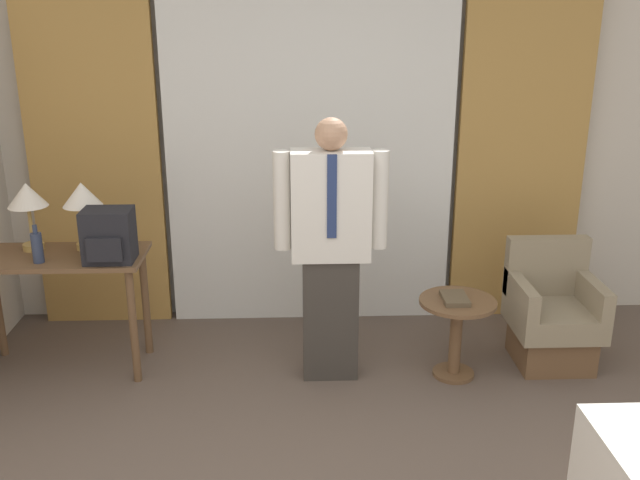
{
  "coord_description": "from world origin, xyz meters",
  "views": [
    {
      "loc": [
        -0.12,
        -2.35,
        2.28
      ],
      "look_at": [
        0.03,
        1.6,
        0.96
      ],
      "focal_mm": 40.0,
      "sensor_mm": 36.0,
      "label": 1
    }
  ],
  "objects_px": {
    "desk": "(58,275)",
    "book": "(455,298)",
    "backpack": "(109,236)",
    "table_lamp_right": "(82,198)",
    "armchair": "(552,317)",
    "bottle_near_edge": "(37,247)",
    "side_table": "(456,324)",
    "table_lamp_left": "(27,199)",
    "person": "(331,243)"
  },
  "relations": [
    {
      "from": "backpack",
      "to": "side_table",
      "type": "height_order",
      "value": "backpack"
    },
    {
      "from": "backpack",
      "to": "armchair",
      "type": "distance_m",
      "value": 2.88
    },
    {
      "from": "bottle_near_edge",
      "to": "book",
      "type": "height_order",
      "value": "bottle_near_edge"
    },
    {
      "from": "backpack",
      "to": "desk",
      "type": "bearing_deg",
      "value": 162.21
    },
    {
      "from": "table_lamp_left",
      "to": "desk",
      "type": "bearing_deg",
      "value": -33.5
    },
    {
      "from": "bottle_near_edge",
      "to": "backpack",
      "type": "xyz_separation_m",
      "value": [
        0.43,
        0.01,
        0.06
      ]
    },
    {
      "from": "table_lamp_left",
      "to": "armchair",
      "type": "distance_m",
      "value": 3.45
    },
    {
      "from": "desk",
      "to": "bottle_near_edge",
      "type": "relative_size",
      "value": 4.65
    },
    {
      "from": "armchair",
      "to": "book",
      "type": "distance_m",
      "value": 0.76
    },
    {
      "from": "desk",
      "to": "book",
      "type": "height_order",
      "value": "desk"
    },
    {
      "from": "table_lamp_right",
      "to": "armchair",
      "type": "distance_m",
      "value": 3.12
    },
    {
      "from": "person",
      "to": "bottle_near_edge",
      "type": "bearing_deg",
      "value": 179.14
    },
    {
      "from": "desk",
      "to": "side_table",
      "type": "bearing_deg",
      "value": -4.55
    },
    {
      "from": "side_table",
      "to": "table_lamp_left",
      "type": "bearing_deg",
      "value": 173.36
    },
    {
      "from": "armchair",
      "to": "book",
      "type": "height_order",
      "value": "armchair"
    },
    {
      "from": "table_lamp_right",
      "to": "bottle_near_edge",
      "type": "bearing_deg",
      "value": -132.93
    },
    {
      "from": "bottle_near_edge",
      "to": "side_table",
      "type": "xyz_separation_m",
      "value": [
        2.57,
        -0.07,
        -0.53
      ]
    },
    {
      "from": "table_lamp_right",
      "to": "book",
      "type": "height_order",
      "value": "table_lamp_right"
    },
    {
      "from": "desk",
      "to": "book",
      "type": "xyz_separation_m",
      "value": [
        2.49,
        -0.21,
        -0.11
      ]
    },
    {
      "from": "table_lamp_right",
      "to": "book",
      "type": "relative_size",
      "value": 1.92
    },
    {
      "from": "table_lamp_left",
      "to": "table_lamp_right",
      "type": "height_order",
      "value": "same"
    },
    {
      "from": "person",
      "to": "book",
      "type": "relative_size",
      "value": 7.29
    },
    {
      "from": "desk",
      "to": "table_lamp_left",
      "type": "bearing_deg",
      "value": 146.5
    },
    {
      "from": "bottle_near_edge",
      "to": "person",
      "type": "relative_size",
      "value": 0.14
    },
    {
      "from": "desk",
      "to": "backpack",
      "type": "bearing_deg",
      "value": -17.79
    },
    {
      "from": "book",
      "to": "bottle_near_edge",
      "type": "bearing_deg",
      "value": 178.29
    },
    {
      "from": "backpack",
      "to": "person",
      "type": "xyz_separation_m",
      "value": [
        1.34,
        -0.04,
        -0.05
      ]
    },
    {
      "from": "table_lamp_left",
      "to": "book",
      "type": "xyz_separation_m",
      "value": [
        2.65,
        -0.32,
        -0.58
      ]
    },
    {
      "from": "desk",
      "to": "armchair",
      "type": "height_order",
      "value": "armchair"
    },
    {
      "from": "person",
      "to": "book",
      "type": "xyz_separation_m",
      "value": [
        0.77,
        -0.05,
        -0.35
      ]
    },
    {
      "from": "bottle_near_edge",
      "to": "person",
      "type": "bearing_deg",
      "value": -0.86
    },
    {
      "from": "table_lamp_right",
      "to": "side_table",
      "type": "relative_size",
      "value": 0.83
    },
    {
      "from": "desk",
      "to": "table_lamp_right",
      "type": "distance_m",
      "value": 0.51
    },
    {
      "from": "table_lamp_left",
      "to": "backpack",
      "type": "bearing_deg",
      "value": -23.14
    },
    {
      "from": "bottle_near_edge",
      "to": "armchair",
      "type": "distance_m",
      "value": 3.29
    },
    {
      "from": "desk",
      "to": "book",
      "type": "relative_size",
      "value": 4.84
    },
    {
      "from": "person",
      "to": "armchair",
      "type": "bearing_deg",
      "value": 5.29
    },
    {
      "from": "bottle_near_edge",
      "to": "side_table",
      "type": "distance_m",
      "value": 2.62
    },
    {
      "from": "table_lamp_left",
      "to": "person",
      "type": "distance_m",
      "value": 1.92
    },
    {
      "from": "bottle_near_edge",
      "to": "person",
      "type": "distance_m",
      "value": 1.77
    },
    {
      "from": "table_lamp_right",
      "to": "bottle_near_edge",
      "type": "relative_size",
      "value": 1.84
    },
    {
      "from": "person",
      "to": "backpack",
      "type": "bearing_deg",
      "value": 178.38
    },
    {
      "from": "armchair",
      "to": "book",
      "type": "bearing_deg",
      "value": -165.16
    },
    {
      "from": "bottle_near_edge",
      "to": "side_table",
      "type": "relative_size",
      "value": 0.45
    },
    {
      "from": "desk",
      "to": "armchair",
      "type": "xyz_separation_m",
      "value": [
        3.18,
        -0.02,
        -0.34
      ]
    },
    {
      "from": "armchair",
      "to": "side_table",
      "type": "relative_size",
      "value": 1.54
    },
    {
      "from": "table_lamp_right",
      "to": "backpack",
      "type": "bearing_deg",
      "value": -48.72
    },
    {
      "from": "book",
      "to": "armchair",
      "type": "bearing_deg",
      "value": 14.84
    },
    {
      "from": "table_lamp_left",
      "to": "book",
      "type": "distance_m",
      "value": 2.74
    },
    {
      "from": "side_table",
      "to": "bottle_near_edge",
      "type": "bearing_deg",
      "value": 178.46
    }
  ]
}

